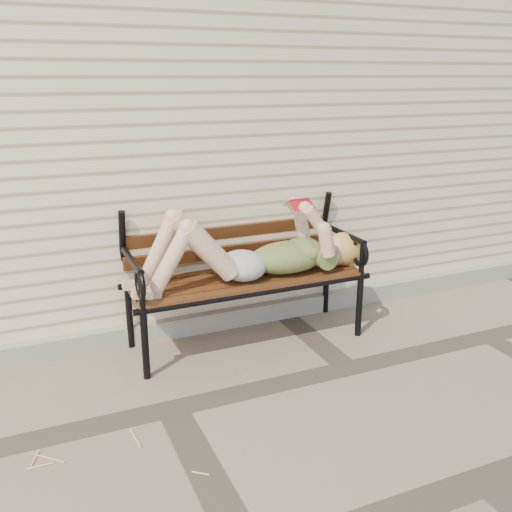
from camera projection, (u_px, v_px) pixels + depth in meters
name	position (u px, v px, depth m)	size (l,w,h in m)	color
ground	(172.00, 409.00, 3.46)	(80.00, 80.00, 0.00)	gray
house_wall	(84.00, 121.00, 5.62)	(8.00, 4.00, 3.00)	beige
foundation_strip	(137.00, 334.00, 4.28)	(8.00, 0.10, 0.15)	gray
garden_bench	(241.00, 251.00, 4.24)	(1.88, 0.75, 1.22)	black
reading_woman	(250.00, 251.00, 4.10)	(1.77, 0.40, 0.56)	#092E40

